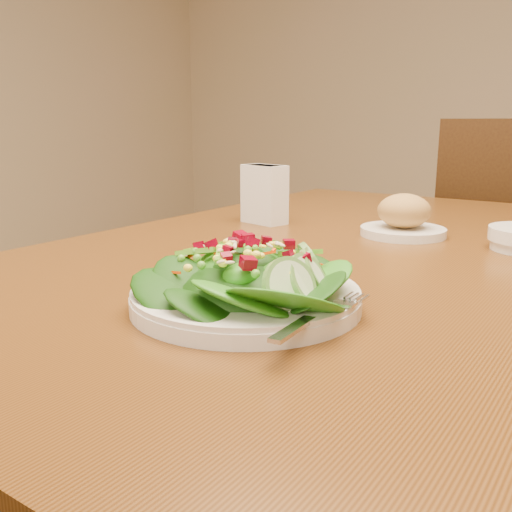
% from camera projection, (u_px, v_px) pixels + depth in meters
% --- Properties ---
extents(dining_table, '(0.90, 1.40, 0.75)m').
position_uv_depth(dining_table, '(351.00, 305.00, 0.97)').
color(dining_table, '#593413').
rests_on(dining_table, ground_plane).
extents(chair_far, '(0.48, 0.49, 0.96)m').
position_uv_depth(chair_far, '(511.00, 272.00, 1.72)').
color(chair_far, black).
rests_on(chair_far, ground_plane).
extents(salad_plate, '(0.26, 0.26, 0.07)m').
position_uv_depth(salad_plate, '(252.00, 285.00, 0.63)').
color(salad_plate, white).
rests_on(salad_plate, dining_table).
extents(bread_plate, '(0.15, 0.15, 0.08)m').
position_uv_depth(bread_plate, '(404.00, 219.00, 1.03)').
color(bread_plate, white).
rests_on(bread_plate, dining_table).
extents(napkin_holder, '(0.10, 0.07, 0.12)m').
position_uv_depth(napkin_holder, '(264.00, 193.00, 1.15)').
color(napkin_holder, white).
rests_on(napkin_holder, dining_table).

